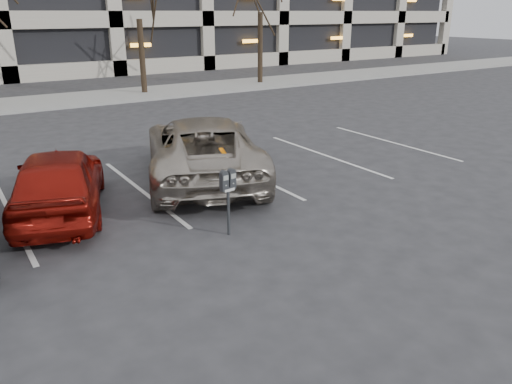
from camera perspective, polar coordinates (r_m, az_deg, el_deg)
ground at (r=10.57m, az=-1.33°, el=-2.00°), size 140.00×140.00×0.00m
sidewalk at (r=25.19m, az=-21.20°, el=9.72°), size 80.00×4.00×0.12m
stall_lines at (r=11.96m, az=-12.93°, el=0.16°), size 16.90×5.20×0.00m
parking_meter at (r=9.07m, az=-3.23°, el=0.66°), size 0.33×0.16×1.25m
suv_silver at (r=12.40m, az=-6.11°, el=5.03°), size 4.50×6.19×1.57m
car_red at (r=10.92m, az=-21.59°, el=1.19°), size 2.85×4.42×1.40m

